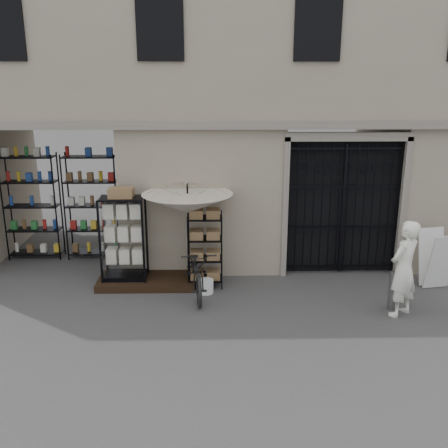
{
  "coord_description": "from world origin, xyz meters",
  "views": [
    {
      "loc": [
        -1.0,
        -8.12,
        4.1
      ],
      "look_at": [
        -0.8,
        1.4,
        1.35
      ],
      "focal_mm": 40.0,
      "sensor_mm": 36.0,
      "label": 1
    }
  ],
  "objects_px": {
    "display_cabinet": "(124,243)",
    "bicycle": "(197,293)",
    "wire_rack": "(205,251)",
    "steel_bollard": "(392,291)",
    "shopkeeper": "(399,314)",
    "market_umbrella": "(188,198)",
    "easel_sign": "(436,259)",
    "white_bucket": "(206,286)"
  },
  "relations": [
    {
      "from": "display_cabinet",
      "to": "easel_sign",
      "type": "height_order",
      "value": "display_cabinet"
    },
    {
      "from": "display_cabinet",
      "to": "easel_sign",
      "type": "xyz_separation_m",
      "value": [
        6.35,
        -0.26,
        -0.31
      ]
    },
    {
      "from": "bicycle",
      "to": "shopkeeper",
      "type": "height_order",
      "value": "bicycle"
    },
    {
      "from": "bicycle",
      "to": "steel_bollard",
      "type": "relative_size",
      "value": 2.56
    },
    {
      "from": "display_cabinet",
      "to": "easel_sign",
      "type": "relative_size",
      "value": 1.59
    },
    {
      "from": "white_bucket",
      "to": "easel_sign",
      "type": "height_order",
      "value": "easel_sign"
    },
    {
      "from": "display_cabinet",
      "to": "bicycle",
      "type": "bearing_deg",
      "value": -22.53
    },
    {
      "from": "steel_bollard",
      "to": "shopkeeper",
      "type": "xyz_separation_m",
      "value": [
        0.08,
        -0.23,
        -0.37
      ]
    },
    {
      "from": "market_umbrella",
      "to": "white_bucket",
      "type": "height_order",
      "value": "market_umbrella"
    },
    {
      "from": "easel_sign",
      "to": "steel_bollard",
      "type": "bearing_deg",
      "value": -150.07
    },
    {
      "from": "white_bucket",
      "to": "steel_bollard",
      "type": "height_order",
      "value": "steel_bollard"
    },
    {
      "from": "bicycle",
      "to": "easel_sign",
      "type": "xyz_separation_m",
      "value": [
        4.86,
        0.23,
        0.6
      ]
    },
    {
      "from": "easel_sign",
      "to": "shopkeeper",
      "type": "bearing_deg",
      "value": -142.48
    },
    {
      "from": "white_bucket",
      "to": "steel_bollard",
      "type": "xyz_separation_m",
      "value": [
        3.45,
        -0.81,
        0.23
      ]
    },
    {
      "from": "display_cabinet",
      "to": "steel_bollard",
      "type": "relative_size",
      "value": 2.51
    },
    {
      "from": "market_umbrella",
      "to": "shopkeeper",
      "type": "distance_m",
      "value": 4.54
    },
    {
      "from": "bicycle",
      "to": "easel_sign",
      "type": "relative_size",
      "value": 1.62
    },
    {
      "from": "market_umbrella",
      "to": "white_bucket",
      "type": "relative_size",
      "value": 8.86
    },
    {
      "from": "market_umbrella",
      "to": "bicycle",
      "type": "distance_m",
      "value": 1.92
    },
    {
      "from": "display_cabinet",
      "to": "market_umbrella",
      "type": "xyz_separation_m",
      "value": [
        1.32,
        -0.05,
        0.94
      ]
    },
    {
      "from": "display_cabinet",
      "to": "shopkeeper",
      "type": "bearing_deg",
      "value": -20.54
    },
    {
      "from": "bicycle",
      "to": "market_umbrella",
      "type": "bearing_deg",
      "value": 105.43
    },
    {
      "from": "bicycle",
      "to": "steel_bollard",
      "type": "distance_m",
      "value": 3.73
    },
    {
      "from": "display_cabinet",
      "to": "bicycle",
      "type": "relative_size",
      "value": 0.98
    },
    {
      "from": "white_bucket",
      "to": "wire_rack",
      "type": "bearing_deg",
      "value": 92.88
    },
    {
      "from": "market_umbrella",
      "to": "easel_sign",
      "type": "bearing_deg",
      "value": -2.4
    },
    {
      "from": "wire_rack",
      "to": "market_umbrella",
      "type": "height_order",
      "value": "market_umbrella"
    },
    {
      "from": "bicycle",
      "to": "steel_bollard",
      "type": "xyz_separation_m",
      "value": [
        3.62,
        -0.78,
        0.37
      ]
    },
    {
      "from": "wire_rack",
      "to": "easel_sign",
      "type": "xyz_separation_m",
      "value": [
        4.7,
        -0.2,
        -0.15
      ]
    },
    {
      "from": "market_umbrella",
      "to": "easel_sign",
      "type": "xyz_separation_m",
      "value": [
        5.04,
        -0.21,
        -1.25
      ]
    },
    {
      "from": "white_bucket",
      "to": "market_umbrella",
      "type": "bearing_deg",
      "value": 130.71
    },
    {
      "from": "wire_rack",
      "to": "steel_bollard",
      "type": "xyz_separation_m",
      "value": [
        3.47,
        -1.21,
        -0.38
      ]
    },
    {
      "from": "shopkeeper",
      "to": "easel_sign",
      "type": "xyz_separation_m",
      "value": [
        1.16,
        1.24,
        0.6
      ]
    },
    {
      "from": "market_umbrella",
      "to": "easel_sign",
      "type": "relative_size",
      "value": 2.21
    },
    {
      "from": "display_cabinet",
      "to": "shopkeeper",
      "type": "xyz_separation_m",
      "value": [
        5.19,
        -1.5,
        -0.92
      ]
    },
    {
      "from": "display_cabinet",
      "to": "market_umbrella",
      "type": "bearing_deg",
      "value": -6.42
    },
    {
      "from": "wire_rack",
      "to": "easel_sign",
      "type": "relative_size",
      "value": 1.32
    },
    {
      "from": "display_cabinet",
      "to": "shopkeeper",
      "type": "relative_size",
      "value": 1.05
    },
    {
      "from": "display_cabinet",
      "to": "wire_rack",
      "type": "height_order",
      "value": "display_cabinet"
    },
    {
      "from": "shopkeeper",
      "to": "white_bucket",
      "type": "bearing_deg",
      "value": -53.77
    },
    {
      "from": "display_cabinet",
      "to": "easel_sign",
      "type": "bearing_deg",
      "value": -6.77
    },
    {
      "from": "wire_rack",
      "to": "shopkeeper",
      "type": "distance_m",
      "value": 3.9
    }
  ]
}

